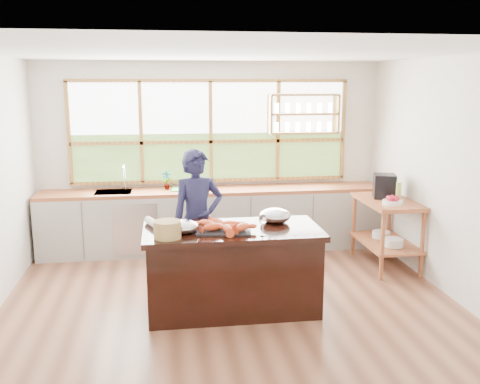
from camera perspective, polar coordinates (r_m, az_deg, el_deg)
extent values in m
plane|color=#955D42|center=(6.09, -1.06, -11.61)|extent=(5.00, 5.00, 0.00)
cube|color=silver|center=(7.90, -3.13, 3.96)|extent=(5.00, 0.02, 2.70)
cube|color=silver|center=(3.53, 3.43, -5.70)|extent=(5.00, 0.02, 2.70)
cube|color=silver|center=(6.49, 21.38, 1.49)|extent=(0.02, 4.50, 2.70)
cube|color=silver|center=(5.60, -1.17, 14.68)|extent=(5.00, 4.50, 0.02)
cube|color=#B27846|center=(7.83, -3.14, 6.47)|extent=(4.05, 0.06, 1.50)
cube|color=white|center=(7.84, -3.18, 9.02)|extent=(3.98, 0.01, 0.75)
cube|color=#2E5A1C|center=(7.90, -3.13, 3.76)|extent=(3.98, 0.01, 0.70)
cube|color=#B27846|center=(7.93, 6.81, 10.27)|extent=(1.00, 0.28, 0.03)
cube|color=#B27846|center=(7.94, 6.76, 8.28)|extent=(1.00, 0.28, 0.03)
cube|color=#B27846|center=(7.96, 6.71, 6.31)|extent=(1.00, 0.28, 0.03)
cube|color=#B27846|center=(7.83, 3.19, 8.30)|extent=(0.03, 0.28, 0.55)
cube|color=#B27846|center=(8.08, 10.22, 8.24)|extent=(0.03, 0.28, 0.55)
cube|color=#A9A8A1|center=(7.78, -2.85, -3.11)|extent=(4.90, 0.62, 0.85)
cube|color=#B6B8BE|center=(7.46, -11.09, -3.93)|extent=(0.60, 0.01, 0.72)
cube|color=#AA5F35|center=(7.68, -2.89, 0.14)|extent=(4.90, 0.62, 0.05)
cube|color=#B6B8BE|center=(7.69, -13.32, -0.56)|extent=(0.50, 0.42, 0.16)
cube|color=#AA5F35|center=(7.01, 18.88, -5.19)|extent=(0.04, 0.04, 0.90)
cube|color=#AA5F35|center=(7.87, 15.61, -3.17)|extent=(0.04, 0.04, 0.90)
cube|color=#AA5F35|center=(6.79, 14.95, -5.49)|extent=(0.04, 0.04, 0.90)
cube|color=#AA5F35|center=(7.68, 12.05, -3.36)|extent=(0.04, 0.04, 0.90)
cube|color=#AA5F35|center=(7.37, 15.25, -5.21)|extent=(0.62, 1.10, 0.03)
cube|color=#AA5F35|center=(7.23, 15.48, -1.00)|extent=(0.62, 1.10, 0.05)
cylinder|color=white|center=(7.13, 16.07, -5.25)|extent=(0.24, 0.24, 0.11)
cylinder|color=white|center=(7.48, 14.82, -4.45)|extent=(0.24, 0.24, 0.09)
cube|color=black|center=(5.75, -0.82, -8.54)|extent=(1.77, 0.82, 0.84)
cube|color=black|center=(5.61, -0.84, -4.22)|extent=(1.85, 0.90, 0.06)
imported|color=#191939|center=(6.23, -4.53, -3.02)|extent=(0.68, 0.52, 1.66)
imported|color=slate|center=(7.67, -7.85, 1.28)|extent=(0.15, 0.10, 0.28)
cube|color=green|center=(7.65, -5.79, 0.29)|extent=(0.42, 0.33, 0.01)
cube|color=black|center=(7.31, 15.15, 0.62)|extent=(0.35, 0.36, 0.31)
cylinder|color=#9AB252|center=(7.05, 16.54, -0.07)|extent=(0.07, 0.07, 0.26)
cylinder|color=white|center=(6.97, 15.96, -1.06)|extent=(0.25, 0.25, 0.05)
sphere|color=#B4152A|center=(6.98, 16.36, -0.65)|extent=(0.07, 0.07, 0.07)
sphere|color=#B4152A|center=(7.01, 15.94, -0.58)|extent=(0.07, 0.07, 0.07)
sphere|color=#B4152A|center=(6.97, 15.58, -0.62)|extent=(0.07, 0.07, 0.07)
sphere|color=#B4152A|center=(6.92, 15.78, -0.73)|extent=(0.07, 0.07, 0.07)
sphere|color=#B4152A|center=(6.92, 16.27, -0.74)|extent=(0.07, 0.07, 0.07)
cube|color=black|center=(5.51, -1.73, -4.08)|extent=(0.60, 0.47, 0.02)
ellipsoid|color=#DF5024|center=(5.44, -2.93, -3.77)|extent=(0.23, 0.15, 0.08)
ellipsoid|color=#DF5024|center=(5.53, -0.93, -3.51)|extent=(0.23, 0.14, 0.08)
ellipsoid|color=#DF5024|center=(5.43, 0.28, -3.80)|extent=(0.21, 0.21, 0.08)
ellipsoid|color=#DF5024|center=(5.61, -2.38, -3.29)|extent=(0.18, 0.23, 0.08)
ellipsoid|color=#DF5024|center=(5.37, -1.35, -3.97)|extent=(0.11, 0.22, 0.08)
ellipsoid|color=#DF5024|center=(5.56, -3.47, -3.44)|extent=(0.20, 0.22, 0.08)
ellipsoid|color=#B6B8BE|center=(5.47, -5.98, -3.69)|extent=(0.30, 0.30, 0.14)
ellipsoid|color=#B6B8BE|center=(5.85, 3.75, -2.54)|extent=(0.34, 0.34, 0.16)
cylinder|color=silver|center=(5.35, 2.43, -4.63)|extent=(0.06, 0.06, 0.01)
cylinder|color=silver|center=(5.33, 2.44, -3.95)|extent=(0.01, 0.01, 0.13)
ellipsoid|color=silver|center=(5.31, 2.44, -2.91)|extent=(0.08, 0.08, 0.10)
cylinder|color=tan|center=(5.29, -7.75, -3.99)|extent=(0.27, 0.27, 0.17)
cylinder|color=white|center=(5.75, -9.30, -3.26)|extent=(0.18, 0.31, 0.08)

